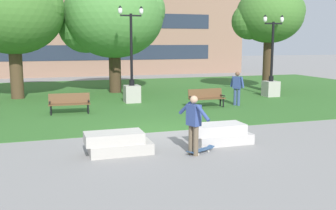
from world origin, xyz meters
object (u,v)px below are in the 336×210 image
(concrete_block_left, at_px, (220,134))
(skateboard, at_px, (201,150))
(lamp_post_left, at_px, (132,83))
(concrete_block_center, at_px, (117,143))
(person_bystander_near_lawn, at_px, (237,86))
(park_bench_far_left, at_px, (69,102))
(person_skateboarder, at_px, (194,122))
(lamp_post_center, at_px, (271,80))
(park_bench_near_right, at_px, (206,97))

(concrete_block_left, relative_size, skateboard, 1.88)
(skateboard, distance_m, lamp_post_left, 10.03)
(concrete_block_center, distance_m, person_bystander_near_lawn, 9.95)
(lamp_post_left, height_order, person_bystander_near_lawn, lamp_post_left)
(lamp_post_left, bearing_deg, concrete_block_center, -105.01)
(skateboard, distance_m, park_bench_far_left, 8.24)
(person_skateboarder, bearing_deg, person_bystander_near_lawn, 54.87)
(person_skateboarder, height_order, park_bench_far_left, person_skateboarder)
(concrete_block_center, xyz_separation_m, lamp_post_center, (10.80, 9.14, 0.68))
(park_bench_near_right, distance_m, lamp_post_center, 5.76)
(park_bench_near_right, distance_m, person_bystander_near_lawn, 1.75)
(skateboard, bearing_deg, person_skateboarder, -155.09)
(concrete_block_center, distance_m, skateboard, 2.42)
(park_bench_far_left, relative_size, lamp_post_center, 0.39)
(lamp_post_center, bearing_deg, park_bench_far_left, -169.22)
(concrete_block_center, xyz_separation_m, concrete_block_left, (3.32, 0.15, 0.00))
(concrete_block_center, relative_size, concrete_block_left, 1.01)
(lamp_post_left, bearing_deg, park_bench_far_left, -144.60)
(skateboard, distance_m, lamp_post_center, 12.99)
(skateboard, bearing_deg, lamp_post_left, 88.95)
(skateboard, distance_m, park_bench_near_right, 8.03)
(concrete_block_center, relative_size, park_bench_near_right, 1.05)
(park_bench_near_right, relative_size, lamp_post_left, 0.36)
(park_bench_near_right, xyz_separation_m, lamp_post_left, (-3.12, 2.67, 0.50))
(lamp_post_center, relative_size, lamp_post_left, 0.94)
(lamp_post_left, bearing_deg, person_bystander_near_lawn, -28.44)
(concrete_block_center, distance_m, park_bench_far_left, 6.98)
(concrete_block_center, distance_m, concrete_block_left, 3.32)
(skateboard, xyz_separation_m, lamp_post_center, (8.48, 9.80, 0.90))
(person_skateboarder, xyz_separation_m, lamp_post_center, (8.76, 9.93, 0.02))
(concrete_block_left, relative_size, person_bystander_near_lawn, 1.11)
(concrete_block_center, distance_m, park_bench_near_right, 8.71)
(concrete_block_left, height_order, lamp_post_left, lamp_post_left)
(skateboard, relative_size, lamp_post_left, 0.20)
(lamp_post_center, bearing_deg, concrete_block_center, -139.75)
(concrete_block_center, relative_size, lamp_post_center, 0.41)
(person_bystander_near_lawn, bearing_deg, person_skateboarder, -125.13)
(park_bench_near_right, xyz_separation_m, person_bystander_near_lawn, (1.69, 0.06, 0.45))
(concrete_block_left, xyz_separation_m, park_bench_far_left, (-4.20, 6.76, 0.23))
(person_skateboarder, relative_size, person_bystander_near_lawn, 1.00)
(concrete_block_center, relative_size, person_skateboarder, 1.12)
(concrete_block_center, xyz_separation_m, person_skateboarder, (2.04, -0.79, 0.67))
(person_bystander_near_lawn, bearing_deg, lamp_post_left, 151.56)
(concrete_block_left, height_order, person_skateboarder, person_skateboarder)
(person_skateboarder, bearing_deg, skateboard, 24.91)
(person_skateboarder, relative_size, lamp_post_left, 0.34)
(skateboard, distance_m, person_bystander_near_lawn, 8.95)
(concrete_block_left, xyz_separation_m, skateboard, (-1.00, -0.81, -0.22))
(concrete_block_center, xyz_separation_m, park_bench_far_left, (-0.88, 6.92, 0.23))
(park_bench_near_right, height_order, person_bystander_near_lawn, person_bystander_near_lawn)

